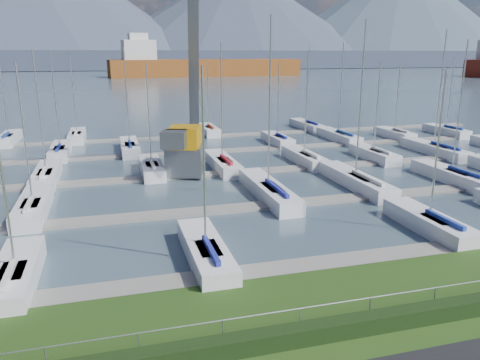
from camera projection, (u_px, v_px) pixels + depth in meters
name	position (u px, v px, depth m)	size (l,w,h in m)	color
water	(120.00, 73.00, 259.87)	(800.00, 540.00, 0.20)	#475967
hedge	(328.00, 330.00, 17.73)	(80.00, 0.70, 0.70)	black
fence	(324.00, 305.00, 17.88)	(0.04, 0.04, 80.00)	gray
foothill	(116.00, 60.00, 323.23)	(900.00, 80.00, 12.00)	#3E465B
mountains	(120.00, 7.00, 383.77)	(1190.00, 360.00, 115.00)	#3E4B5B
docks	(198.00, 175.00, 42.41)	(90.00, 41.60, 0.25)	slate
crane	(187.00, 112.00, 42.22)	(5.62, 13.48, 22.35)	slate
cargo_ship_mid	(198.00, 68.00, 221.36)	(91.54, 24.35, 21.50)	brown
sailboat_fleet	(184.00, 111.00, 42.48)	(75.77, 48.53, 13.67)	silver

